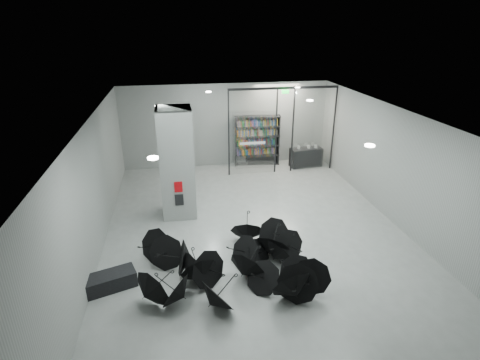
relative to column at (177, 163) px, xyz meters
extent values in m
plane|color=gray|center=(2.50, -2.00, -2.00)|extent=(14.00, 14.00, 0.00)
cube|color=slate|center=(2.50, -2.00, 2.00)|extent=(10.00, 14.00, 0.02)
cube|color=slate|center=(2.50, 5.00, 0.00)|extent=(10.00, 0.02, 4.00)
cube|color=slate|center=(2.50, -9.00, 0.00)|extent=(10.00, 0.02, 4.00)
cube|color=slate|center=(-2.50, -2.00, 0.00)|extent=(0.02, 14.00, 4.00)
cube|color=slate|center=(7.50, -2.00, 0.00)|extent=(0.02, 14.00, 4.00)
cube|color=slate|center=(0.00, 0.00, 0.00)|extent=(1.20, 1.20, 4.00)
cube|color=#A50A07|center=(0.00, -0.62, -0.65)|extent=(0.28, 0.04, 0.38)
cube|color=black|center=(0.00, -0.62, -1.15)|extent=(0.30, 0.03, 0.42)
cube|color=#0CE533|center=(4.90, 3.30, 1.82)|extent=(0.30, 0.06, 0.15)
cube|color=silver|center=(3.50, 3.50, 0.00)|extent=(2.20, 0.02, 3.95)
cube|color=silver|center=(6.40, 3.50, 0.00)|extent=(2.00, 0.02, 3.95)
cube|color=black|center=(2.40, 3.50, 0.00)|extent=(0.06, 0.06, 4.00)
cube|color=black|center=(4.60, 3.50, 0.00)|extent=(0.06, 0.06, 4.00)
cube|color=black|center=(5.40, 3.50, 0.00)|extent=(0.06, 0.06, 4.00)
cube|color=black|center=(7.40, 3.50, 0.00)|extent=(0.06, 0.06, 4.00)
cube|color=black|center=(4.90, 3.50, 1.95)|extent=(5.00, 0.08, 0.10)
cube|color=black|center=(-2.00, -4.04, -1.78)|extent=(1.49, 0.99, 0.44)
cube|color=black|center=(6.31, 3.99, -1.54)|extent=(1.61, 0.79, 0.93)
camera|label=1|loc=(-0.01, -12.86, 4.67)|focal=28.38mm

